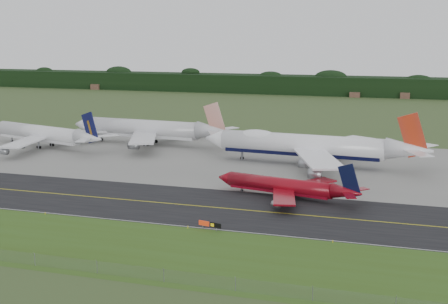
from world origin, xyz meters
TOP-DOWN VIEW (x-y plane):
  - ground at (0.00, 0.00)m, footprint 600.00×600.00m
  - grass_verge at (0.00, -35.00)m, footprint 400.00×30.00m
  - taxiway at (0.00, -4.00)m, footprint 400.00×32.00m
  - apron at (0.00, 51.00)m, footprint 400.00×78.00m
  - taxiway_centreline at (0.00, -4.00)m, footprint 400.00×0.40m
  - taxiway_edge_line at (0.00, -19.50)m, footprint 400.00×0.25m
  - perimeter_fence at (0.00, -48.00)m, footprint 320.00×0.10m
  - horizon_treeline at (0.00, 273.76)m, footprint 700.00×25.00m
  - jet_ba_747 at (12.53, 49.27)m, footprint 69.96×57.80m
  - jet_red_737 at (14.10, 9.43)m, footprint 37.56×30.15m
  - jet_navy_gold at (-81.13, 51.46)m, footprint 54.11×46.07m
  - jet_star_tail at (-48.47, 67.93)m, footprint 62.00×51.80m
  - taxiway_sign at (4.38, -20.33)m, footprint 5.13×1.35m
  - edge_marker_left at (-34.01, -20.50)m, footprint 0.16×0.16m
  - edge_marker_center at (-0.31, -20.50)m, footprint 0.16×0.16m
  - edge_marker_right at (29.27, -20.50)m, footprint 0.16×0.16m

SIDE VIEW (x-z plane):
  - ground at x=0.00m, z-range 0.00..0.00m
  - grass_verge at x=0.00m, z-range 0.00..0.01m
  - apron at x=0.00m, z-range 0.00..0.01m
  - taxiway at x=0.00m, z-range 0.00..0.02m
  - taxiway_centreline at x=0.00m, z-range 0.03..0.03m
  - taxiway_edge_line at x=0.00m, z-range 0.03..0.03m
  - edge_marker_left at x=-34.01m, z-range 0.00..0.50m
  - edge_marker_center at x=-0.31m, z-range 0.00..0.50m
  - edge_marker_right at x=29.27m, z-range 0.00..0.50m
  - perimeter_fence at x=0.00m, z-range -158.90..161.10m
  - taxiway_sign at x=4.38m, z-range 0.36..2.09m
  - jet_red_737 at x=14.10m, z-range -2.28..7.92m
  - jet_navy_gold at x=-81.13m, z-range -2.43..11.76m
  - jet_star_tail at x=-48.47m, z-range -2.73..13.63m
  - horizon_treeline at x=0.00m, z-range -0.53..11.47m
  - jet_ba_747 at x=12.53m, z-range -2.81..14.77m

